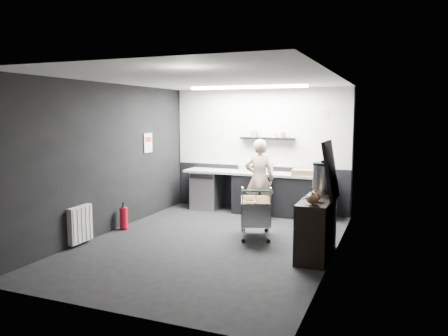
% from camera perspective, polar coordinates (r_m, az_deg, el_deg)
% --- Properties ---
extents(floor, '(5.50, 5.50, 0.00)m').
position_cam_1_polar(floor, '(7.42, -1.78, -9.76)').
color(floor, black).
rests_on(floor, ground).
extents(ceiling, '(5.50, 5.50, 0.00)m').
position_cam_1_polar(ceiling, '(7.12, -1.87, 11.52)').
color(ceiling, white).
rests_on(ceiling, wall_back).
extents(wall_back, '(5.50, 0.00, 5.50)m').
position_cam_1_polar(wall_back, '(9.71, 4.73, 2.35)').
color(wall_back, black).
rests_on(wall_back, floor).
extents(wall_front, '(5.50, 0.00, 5.50)m').
position_cam_1_polar(wall_front, '(4.78, -15.23, -2.82)').
color(wall_front, black).
rests_on(wall_front, floor).
extents(wall_left, '(0.00, 5.50, 5.50)m').
position_cam_1_polar(wall_left, '(8.15, -14.80, 1.23)').
color(wall_left, black).
rests_on(wall_left, floor).
extents(wall_right, '(0.00, 5.50, 5.50)m').
position_cam_1_polar(wall_right, '(6.60, 14.27, -0.10)').
color(wall_right, black).
rests_on(wall_right, floor).
extents(kitchen_wall_panel, '(3.95, 0.02, 1.70)m').
position_cam_1_polar(kitchen_wall_panel, '(9.66, 4.72, 5.30)').
color(kitchen_wall_panel, silver).
rests_on(kitchen_wall_panel, wall_back).
extents(dado_panel, '(3.95, 0.02, 1.00)m').
position_cam_1_polar(dado_panel, '(9.80, 4.64, -2.61)').
color(dado_panel, black).
rests_on(dado_panel, wall_back).
extents(floating_shelf, '(1.20, 0.22, 0.04)m').
position_cam_1_polar(floating_shelf, '(9.51, 5.66, 3.87)').
color(floating_shelf, black).
rests_on(floating_shelf, wall_back).
extents(wall_clock, '(0.20, 0.03, 0.20)m').
position_cam_1_polar(wall_clock, '(9.33, 13.02, 6.92)').
color(wall_clock, silver).
rests_on(wall_clock, wall_back).
extents(poster, '(0.02, 0.30, 0.40)m').
position_cam_1_polar(poster, '(9.20, -9.90, 3.25)').
color(poster, silver).
rests_on(poster, wall_left).
extents(poster_red_band, '(0.02, 0.22, 0.10)m').
position_cam_1_polar(poster_red_band, '(9.19, -9.88, 3.69)').
color(poster_red_band, red).
rests_on(poster_red_band, poster).
extents(radiator, '(0.10, 0.50, 0.60)m').
position_cam_1_polar(radiator, '(7.59, -18.28, -6.99)').
color(radiator, silver).
rests_on(radiator, wall_left).
extents(ceiling_strip, '(2.40, 0.20, 0.04)m').
position_cam_1_polar(ceiling_strip, '(8.84, 3.06, 10.46)').
color(ceiling_strip, white).
rests_on(ceiling_strip, ceiling).
extents(prep_counter, '(3.20, 0.61, 0.90)m').
position_cam_1_polar(prep_counter, '(9.48, 4.86, -3.21)').
color(prep_counter, black).
rests_on(prep_counter, floor).
extents(person, '(0.67, 0.51, 1.64)m').
position_cam_1_polar(person, '(8.96, 4.64, -1.44)').
color(person, beige).
rests_on(person, floor).
extents(shopping_cart, '(0.75, 1.00, 0.92)m').
position_cam_1_polar(shopping_cart, '(7.65, 4.11, -5.88)').
color(shopping_cart, silver).
rests_on(shopping_cart, floor).
extents(sideboard, '(0.50, 1.17, 1.76)m').
position_cam_1_polar(sideboard, '(6.77, 12.13, -6.65)').
color(sideboard, black).
rests_on(sideboard, floor).
extents(fire_extinguisher, '(0.15, 0.15, 0.49)m').
position_cam_1_polar(fire_extinguisher, '(8.40, -12.97, -6.24)').
color(fire_extinguisher, red).
rests_on(fire_extinguisher, floor).
extents(cardboard_box, '(0.60, 0.48, 0.11)m').
position_cam_1_polar(cardboard_box, '(9.12, 10.70, -0.55)').
color(cardboard_box, '#9E7854').
rests_on(cardboard_box, prep_counter).
extents(pink_tub, '(0.21, 0.21, 0.21)m').
position_cam_1_polar(pink_tub, '(9.35, 5.77, 0.04)').
color(pink_tub, beige).
rests_on(pink_tub, prep_counter).
extents(white_container, '(0.19, 0.17, 0.15)m').
position_cam_1_polar(white_container, '(9.48, 2.47, -0.03)').
color(white_container, silver).
rests_on(white_container, prep_counter).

